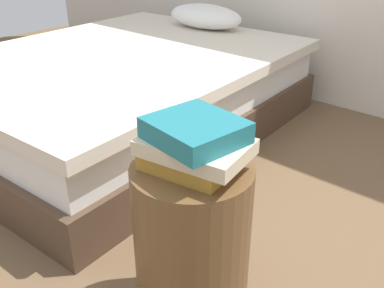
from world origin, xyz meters
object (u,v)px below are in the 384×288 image
at_px(book_cream, 195,147).
at_px(book_ochre, 191,159).
at_px(book_teal, 196,130).
at_px(bed, 126,90).
at_px(side_table, 192,246).

bearing_deg(book_cream, book_ochre, 149.81).
height_order(book_cream, book_teal, book_teal).
relative_size(bed, book_ochre, 9.11).
distance_m(book_ochre, book_teal, 0.09).
relative_size(side_table, book_cream, 1.94).
height_order(bed, book_cream, bed).
bearing_deg(book_ochre, side_table, -45.77).
bearing_deg(book_teal, side_table, -161.31).
distance_m(bed, book_teal, 1.54).
xyz_separation_m(side_table, book_teal, (0.01, 0.00, 0.38)).
relative_size(book_ochre, book_teal, 1.04).
xyz_separation_m(side_table, book_ochre, (-0.01, 0.01, 0.29)).
bearing_deg(book_ochre, bed, 137.43).
height_order(book_ochre, book_cream, book_cream).
bearing_deg(book_teal, bed, 155.23).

